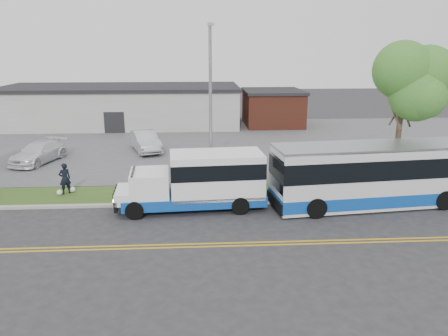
{
  "coord_description": "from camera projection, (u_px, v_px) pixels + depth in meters",
  "views": [
    {
      "loc": [
        2.28,
        -21.46,
        8.32
      ],
      "look_at": [
        3.75,
        2.82,
        1.6
      ],
      "focal_mm": 35.0,
      "sensor_mm": 36.0,
      "label": 1
    }
  ],
  "objects": [
    {
      "name": "grocery_bag_left",
      "position": [
        60.0,
        192.0,
        25.17
      ],
      "size": [
        0.32,
        0.32,
        0.32
      ],
      "primitive_type": "sphere",
      "color": "white",
      "rests_on": "verge"
    },
    {
      "name": "ground",
      "position": [
        156.0,
        213.0,
        22.73
      ],
      "size": [
        140.0,
        140.0,
        0.0
      ],
      "primitive_type": "plane",
      "color": "#28282B",
      "rests_on": "ground"
    },
    {
      "name": "curb",
      "position": [
        157.0,
        204.0,
        23.77
      ],
      "size": [
        80.0,
        0.3,
        0.15
      ],
      "primitive_type": "cube",
      "color": "#9E9B93",
      "rests_on": "ground"
    },
    {
      "name": "shuttle_bus",
      "position": [
        202.0,
        179.0,
        23.07
      ],
      "size": [
        8.03,
        3.1,
        3.01
      ],
      "rotation": [
        0.0,
        0.0,
        0.07
      ],
      "color": "#0E419B",
      "rests_on": "ground"
    },
    {
      "name": "streetlight_near",
      "position": [
        211.0,
        105.0,
        24.14
      ],
      "size": [
        0.35,
        1.53,
        9.5
      ],
      "color": "gray",
      "rests_on": "verge"
    },
    {
      "name": "verge",
      "position": [
        160.0,
        194.0,
        25.51
      ],
      "size": [
        80.0,
        3.3,
        0.1
      ],
      "primitive_type": "cube",
      "color": "#31501A",
      "rests_on": "ground"
    },
    {
      "name": "grocery_bag_right",
      "position": [
        73.0,
        189.0,
        25.68
      ],
      "size": [
        0.32,
        0.32,
        0.32
      ],
      "primitive_type": "sphere",
      "color": "white",
      "rests_on": "verge"
    },
    {
      "name": "parking_lot",
      "position": [
        173.0,
        143.0,
        39.08
      ],
      "size": [
        80.0,
        25.0,
        0.1
      ],
      "primitive_type": "cube",
      "color": "#4C4C4F",
      "rests_on": "ground"
    },
    {
      "name": "parked_car_a",
      "position": [
        145.0,
        141.0,
        35.68
      ],
      "size": [
        3.3,
        5.31,
        1.65
      ],
      "primitive_type": "imported",
      "rotation": [
        0.0,
        0.0,
        0.34
      ],
      "color": "#B6BABE",
      "rests_on": "parking_lot"
    },
    {
      "name": "commercial_building",
      "position": [
        122.0,
        106.0,
        47.78
      ],
      "size": [
        25.4,
        10.4,
        4.35
      ],
      "color": "#9E9E99",
      "rests_on": "ground"
    },
    {
      "name": "lane_line_north",
      "position": [
        148.0,
        245.0,
        19.03
      ],
      "size": [
        70.0,
        0.12,
        0.01
      ],
      "primitive_type": "cube",
      "color": "gold",
      "rests_on": "ground"
    },
    {
      "name": "brick_wing",
      "position": [
        273.0,
        108.0,
        47.84
      ],
      "size": [
        6.3,
        7.3,
        3.9
      ],
      "color": "brown",
      "rests_on": "ground"
    },
    {
      "name": "parked_car_b",
      "position": [
        39.0,
        152.0,
        32.22
      ],
      "size": [
        3.47,
        5.55,
        1.5
      ],
      "primitive_type": "imported",
      "rotation": [
        0.0,
        0.0,
        -0.29
      ],
      "color": "white",
      "rests_on": "parking_lot"
    },
    {
      "name": "tree_east",
      "position": [
        404.0,
        86.0,
        24.78
      ],
      "size": [
        5.2,
        5.2,
        8.33
      ],
      "color": "#33271C",
      "rests_on": "verge"
    },
    {
      "name": "pedestrian",
      "position": [
        65.0,
        179.0,
        25.23
      ],
      "size": [
        0.8,
        0.73,
        1.83
      ],
      "primitive_type": "imported",
      "rotation": [
        0.0,
        0.0,
        3.72
      ],
      "color": "black",
      "rests_on": "verge"
    },
    {
      "name": "lane_line_south",
      "position": [
        147.0,
        248.0,
        18.74
      ],
      "size": [
        70.0,
        0.12,
        0.01
      ],
      "primitive_type": "cube",
      "color": "gold",
      "rests_on": "ground"
    },
    {
      "name": "transit_bus",
      "position": [
        384.0,
        174.0,
        23.57
      ],
      "size": [
        12.42,
        4.08,
        3.38
      ],
      "rotation": [
        0.0,
        0.0,
        0.11
      ],
      "color": "silver",
      "rests_on": "ground"
    }
  ]
}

